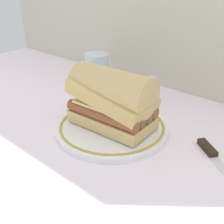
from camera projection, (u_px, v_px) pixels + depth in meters
name	position (u px, v px, depth m)	size (l,w,h in m)	color
ground_plane	(100.00, 128.00, 0.65)	(1.50, 1.50, 0.00)	white
plate	(112.00, 127.00, 0.64)	(0.25, 0.25, 0.01)	white
sausage_sandwich	(112.00, 99.00, 0.60)	(0.19, 0.11, 0.13)	tan
drinking_glass	(97.00, 73.00, 0.85)	(0.07, 0.07, 0.10)	silver
salt_shaker	(151.00, 89.00, 0.76)	(0.04, 0.04, 0.08)	white
butter_knife	(216.00, 158.00, 0.54)	(0.13, 0.10, 0.01)	silver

